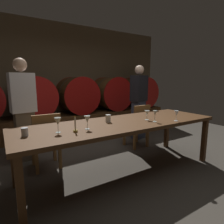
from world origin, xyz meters
TOP-DOWN VIEW (x-y plane):
  - ground_plane at (0.00, 0.00)m, footprint 7.86×7.86m
  - back_wall at (0.00, 2.98)m, footprint 6.05×0.24m
  - barrel_shelf at (0.00, 2.43)m, footprint 5.44×0.90m
  - wine_barrel_left at (-1.05, 2.43)m, footprint 0.96×0.90m
  - wine_barrel_center at (0.03, 2.43)m, footprint 0.96×0.90m
  - wine_barrel_right at (1.08, 2.43)m, footprint 0.96×0.90m
  - wine_barrel_far_right at (2.12, 2.43)m, footprint 0.96×0.90m
  - dining_table at (-0.27, -0.12)m, footprint 2.96×0.93m
  - chair_left at (-1.20, 0.58)m, footprint 0.41×0.41m
  - chair_right at (0.61, 0.58)m, footprint 0.41×0.41m
  - guest_left at (-1.42, 1.13)m, footprint 0.41×0.29m
  - guest_right at (0.99, 1.04)m, footprint 0.43×0.33m
  - candle_center at (-1.04, -0.27)m, footprint 0.05×0.05m
  - wine_glass_far_left at (-1.22, -0.18)m, footprint 0.08×0.08m
  - wine_glass_left at (-0.87, -0.22)m, footprint 0.08×0.08m
  - wine_glass_center at (0.12, -0.20)m, footprint 0.08×0.08m
  - wine_glass_right at (0.13, -0.36)m, footprint 0.06×0.06m
  - wine_glass_far_right at (0.43, -0.48)m, footprint 0.06×0.06m
  - cup_left at (-1.56, -0.13)m, footprint 0.07×0.07m
  - cup_right at (-0.46, -0.03)m, footprint 0.08×0.08m

SIDE VIEW (x-z plane):
  - ground_plane at x=0.00m, z-range 0.00..0.00m
  - barrel_shelf at x=0.00m, z-range 0.00..0.50m
  - chair_left at x=-1.20m, z-range 0.05..0.93m
  - chair_right at x=0.61m, z-range 0.05..0.93m
  - dining_table at x=-0.27m, z-range 0.33..1.10m
  - cup_left at x=-1.56m, z-range 0.77..0.86m
  - cup_right at x=-0.46m, z-range 0.77..0.88m
  - candle_center at x=-1.04m, z-range 0.73..0.93m
  - guest_right at x=0.99m, z-range 0.02..1.72m
  - wine_glass_center at x=0.12m, z-range 0.80..0.95m
  - wine_glass_far_right at x=0.43m, z-range 0.80..0.96m
  - guest_left at x=-1.42m, z-range 0.03..1.75m
  - wine_glass_left at x=-0.87m, z-range 0.81..0.98m
  - wine_glass_right at x=0.13m, z-range 0.81..0.97m
  - wine_glass_far_left at x=-1.22m, z-range 0.81..0.99m
  - wine_barrel_left at x=-1.05m, z-range 0.49..1.45m
  - wine_barrel_center at x=0.03m, z-range 0.49..1.45m
  - wine_barrel_right at x=1.08m, z-range 0.49..1.45m
  - wine_barrel_far_right at x=2.12m, z-range 0.49..1.45m
  - back_wall at x=0.00m, z-range 0.00..2.87m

